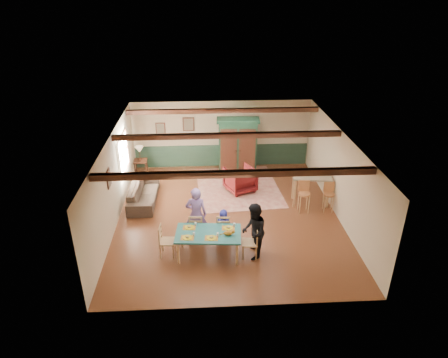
{
  "coord_description": "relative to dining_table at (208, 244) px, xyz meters",
  "views": [
    {
      "loc": [
        -0.76,
        -10.99,
        6.77
      ],
      "look_at": [
        -0.12,
        0.38,
        1.15
      ],
      "focal_mm": 32.0,
      "sensor_mm": 36.0,
      "label": 1
    }
  ],
  "objects": [
    {
      "name": "area_rug",
      "position": [
        1.17,
        4.01,
        -0.36
      ],
      "size": [
        3.14,
        3.64,
        0.01
      ],
      "primitive_type": "cube",
      "rotation": [
        0.0,
        0.0,
        0.07
      ],
      "color": "beige",
      "rests_on": "floor"
    },
    {
      "name": "person_woman",
      "position": [
        1.21,
        -0.1,
        0.44
      ],
      "size": [
        0.67,
        0.83,
        1.61
      ],
      "primitive_type": "imported",
      "rotation": [
        0.0,
        0.0,
        -1.65
      ],
      "color": "black",
      "rests_on": "floor"
    },
    {
      "name": "dining_chair_far_left",
      "position": [
        -0.33,
        0.73,
        0.1
      ],
      "size": [
        0.44,
        0.46,
        0.93
      ],
      "primitive_type": null,
      "rotation": [
        0.0,
        0.0,
        3.06
      ],
      "color": "tan",
      "rests_on": "floor"
    },
    {
      "name": "place_setting_near_left",
      "position": [
        -0.55,
        -0.2,
        0.42
      ],
      "size": [
        0.41,
        0.32,
        0.11
      ],
      "primitive_type": null,
      "rotation": [
        0.0,
        0.0,
        -0.08
      ],
      "color": "gold",
      "rests_on": "dining_table"
    },
    {
      "name": "wall_right",
      "position": [
        4.18,
        2.02,
        0.98
      ],
      "size": [
        0.02,
        8.0,
        2.7
      ],
      "primitive_type": "cube",
      "color": "beige",
      "rests_on": "floor"
    },
    {
      "name": "picture_back_a",
      "position": [
        -0.62,
        5.99,
        1.43
      ],
      "size": [
        0.45,
        0.04,
        0.55
      ],
      "primitive_type": null,
      "color": "#7A7259",
      "rests_on": "wall_back"
    },
    {
      "name": "ceiling",
      "position": [
        0.68,
        2.02,
        2.33
      ],
      "size": [
        7.0,
        8.0,
        0.02
      ],
      "primitive_type": "cube",
      "color": "white",
      "rests_on": "wall_back"
    },
    {
      "name": "place_setting_far_left",
      "position": [
        -0.51,
        0.29,
        0.42
      ],
      "size": [
        0.41,
        0.32,
        0.11
      ],
      "primitive_type": null,
      "rotation": [
        0.0,
        0.0,
        -0.08
      ],
      "color": "gold",
      "rests_on": "dining_table"
    },
    {
      "name": "wainscot_back",
      "position": [
        0.68,
        6.0,
        0.08
      ],
      "size": [
        6.95,
        0.03,
        0.9
      ],
      "primitive_type": "cube",
      "color": "#1F3A2B",
      "rests_on": "floor"
    },
    {
      "name": "dining_table",
      "position": [
        0.0,
        0.0,
        0.0
      ],
      "size": [
        1.83,
        1.11,
        0.73
      ],
      "primitive_type": null,
      "rotation": [
        0.0,
        0.0,
        -0.08
      ],
      "color": "#1F6362",
      "rests_on": "floor"
    },
    {
      "name": "dining_chair_end_right",
      "position": [
        1.12,
        -0.09,
        0.1
      ],
      "size": [
        0.46,
        0.44,
        0.93
      ],
      "primitive_type": null,
      "rotation": [
        0.0,
        0.0,
        -1.65
      ],
      "color": "tan",
      "rests_on": "floor"
    },
    {
      "name": "place_setting_far_right",
      "position": [
        0.55,
        0.2,
        0.42
      ],
      "size": [
        0.41,
        0.32,
        0.11
      ],
      "primitive_type": null,
      "rotation": [
        0.0,
        0.0,
        -0.08
      ],
      "color": "gold",
      "rests_on": "dining_table"
    },
    {
      "name": "cat",
      "position": [
        0.53,
        -0.14,
        0.45
      ],
      "size": [
        0.36,
        0.16,
        0.18
      ],
      "primitive_type": null,
      "rotation": [
        0.0,
        0.0,
        -0.08
      ],
      "color": "#C57B22",
      "rests_on": "dining_table"
    },
    {
      "name": "person_child",
      "position": [
        0.45,
        0.74,
        0.12
      ],
      "size": [
        0.5,
        0.35,
        0.98
      ],
      "primitive_type": "imported",
      "rotation": [
        0.0,
        0.0,
        3.06
      ],
      "color": "navy",
      "rests_on": "floor"
    },
    {
      "name": "dining_chair_far_right",
      "position": [
        0.45,
        0.67,
        0.1
      ],
      "size": [
        0.44,
        0.46,
        0.93
      ],
      "primitive_type": null,
      "rotation": [
        0.0,
        0.0,
        3.06
      ],
      "color": "tan",
      "rests_on": "floor"
    },
    {
      "name": "sofa",
      "position": [
        -2.15,
        3.14,
        -0.04
      ],
      "size": [
        0.89,
        2.21,
        0.64
      ],
      "primitive_type": "imported",
      "rotation": [
        0.0,
        0.0,
        1.56
      ],
      "color": "#362A22",
      "rests_on": "floor"
    },
    {
      "name": "dining_chair_end_left",
      "position": [
        -1.12,
        0.09,
        0.1
      ],
      "size": [
        0.46,
        0.44,
        0.93
      ],
      "primitive_type": null,
      "rotation": [
        0.0,
        0.0,
        1.49
      ],
      "color": "tan",
      "rests_on": "floor"
    },
    {
      "name": "ceiling_beam_back",
      "position": [
        0.68,
        5.02,
        2.24
      ],
      "size": [
        6.95,
        0.16,
        0.16
      ],
      "primitive_type": "cube",
      "color": "black",
      "rests_on": "ceiling"
    },
    {
      "name": "armchair",
      "position": [
        1.22,
        3.78,
        0.08
      ],
      "size": [
        1.26,
        1.27,
        0.88
      ],
      "primitive_type": "imported",
      "rotation": [
        0.0,
        0.0,
        -2.72
      ],
      "color": "#4A0E14",
      "rests_on": "floor"
    },
    {
      "name": "armoire",
      "position": [
        1.25,
        5.21,
        0.75
      ],
      "size": [
        1.62,
        0.72,
        2.24
      ],
      "primitive_type": "cube",
      "rotation": [
        0.0,
        0.0,
        -0.05
      ],
      "color": "#143221",
      "rests_on": "floor"
    },
    {
      "name": "bar_stool_left",
      "position": [
        3.14,
        2.16,
        0.17
      ],
      "size": [
        0.39,
        0.43,
        1.07
      ],
      "primitive_type": null,
      "rotation": [
        0.0,
        0.0,
        -0.03
      ],
      "color": "#CC844F",
      "rests_on": "floor"
    },
    {
      "name": "counter_table",
      "position": [
        3.49,
        2.74,
        0.16
      ],
      "size": [
        1.34,
        0.89,
        1.05
      ],
      "primitive_type": null,
      "rotation": [
        0.0,
        0.0,
        -0.13
      ],
      "color": "#BBAF91",
      "rests_on": "floor"
    },
    {
      "name": "ceiling_beam_front",
      "position": [
        0.68,
        -0.28,
        2.24
      ],
      "size": [
        6.95,
        0.16,
        0.16
      ],
      "primitive_type": "cube",
      "color": "black",
      "rests_on": "ceiling"
    },
    {
      "name": "picture_back_b",
      "position": [
        -1.72,
        5.99,
        1.28
      ],
      "size": [
        0.38,
        0.04,
        0.48
      ],
      "primitive_type": null,
      "color": "#7A7259",
      "rests_on": "wall_back"
    },
    {
      "name": "end_table",
      "position": [
        -2.51,
        5.3,
        -0.06
      ],
      "size": [
        0.52,
        0.52,
        0.62
      ],
      "primitive_type": null,
      "rotation": [
        0.0,
        0.0,
        0.03
      ],
      "color": "black",
      "rests_on": "floor"
    },
    {
      "name": "table_lamp",
      "position": [
        -2.51,
        5.3,
        0.54
      ],
      "size": [
        0.34,
        0.34,
        0.57
      ],
      "primitive_type": null,
      "rotation": [
        0.0,
        0.0,
        -0.09
      ],
      "color": "#CEB185",
      "rests_on": "end_table"
    },
    {
      "name": "ceiling_beam_mid",
      "position": [
        0.68,
        2.42,
        2.24
      ],
      "size": [
        6.95,
        0.16,
        0.16
      ],
      "primitive_type": "cube",
      "color": "black",
      "rests_on": "ceiling"
    },
    {
      "name": "picture_left_wall",
      "position": [
        -2.79,
        1.42,
        1.38
      ],
      "size": [
        0.04,
        0.42,
        0.52
      ],
      "primitive_type": null,
      "color": "#7A7259",
      "rests_on": "wall_left"
    },
    {
      "name": "bar_stool_right",
      "position": [
        3.96,
        2.17,
        0.13
      ],
      "size": [
        0.39,
        0.42,
        1.0
      ],
      "primitive_type": null,
      "rotation": [
        0.0,
        0.0,
        -0.11
      ],
      "color": "#CC844F",
      "rests_on": "floor"
    },
    {
      "name": "place_setting_near_center",
      "position": [
        0.08,
        -0.25,
        0.42
      ],
      "size": [
        0.41,
        0.32,
        0.11
      ],
      "primitive_type": null,
      "rotation": [
        0.0,
        0.0,
        -0.08
      ],
      "color": "gold",
      "rests_on": "dining_table"
    },
    {
      "name": "wall_back",
      "position": [
        0.68,
        6.02,
        0.98
      ],
      "size": [
        7.0,
        0.02,
        2.7
      ],
      "primitive_type": "cube",
      "color": "beige",
      "rests_on": "floor"
    },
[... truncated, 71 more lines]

